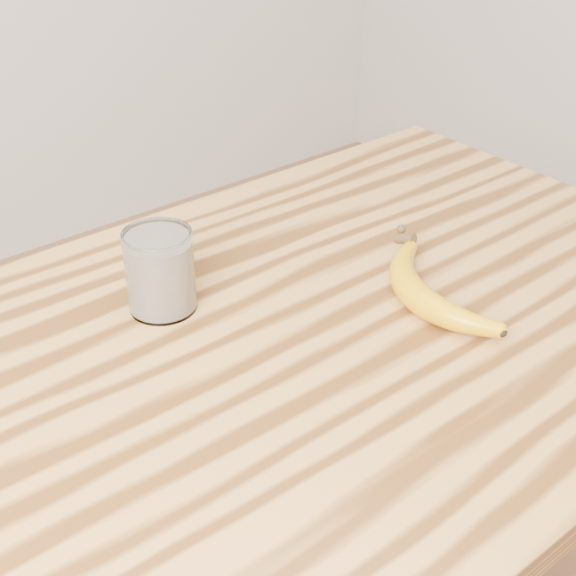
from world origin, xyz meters
TOP-DOWN VIEW (x-y plane):
  - table at (0.00, 0.00)m, footprint 1.20×0.80m
  - smoothie_glass at (-0.14, 0.16)m, footprint 0.09×0.09m
  - banana at (0.11, -0.05)m, footprint 0.21×0.35m

SIDE VIEW (x-z plane):
  - table at x=0.00m, z-range 0.32..1.22m
  - banana at x=0.11m, z-range 0.90..0.94m
  - smoothie_glass at x=-0.14m, z-range 0.90..1.01m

